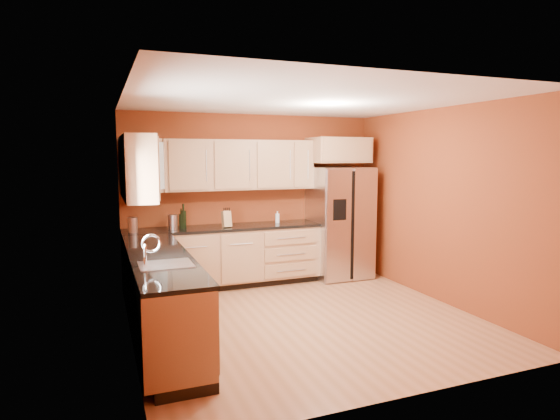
% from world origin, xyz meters
% --- Properties ---
extents(floor, '(4.00, 4.00, 0.00)m').
position_xyz_m(floor, '(0.00, 0.00, 0.00)').
color(floor, '#9D633C').
rests_on(floor, ground).
extents(ceiling, '(4.00, 4.00, 0.00)m').
position_xyz_m(ceiling, '(0.00, 0.00, 2.60)').
color(ceiling, silver).
rests_on(ceiling, wall_back).
extents(wall_back, '(4.00, 0.04, 2.60)m').
position_xyz_m(wall_back, '(0.00, 2.00, 1.30)').
color(wall_back, maroon).
rests_on(wall_back, floor).
extents(wall_front, '(4.00, 0.04, 2.60)m').
position_xyz_m(wall_front, '(0.00, -2.00, 1.30)').
color(wall_front, maroon).
rests_on(wall_front, floor).
extents(wall_left, '(0.04, 4.00, 2.60)m').
position_xyz_m(wall_left, '(-2.00, 0.00, 1.30)').
color(wall_left, maroon).
rests_on(wall_left, floor).
extents(wall_right, '(0.04, 4.00, 2.60)m').
position_xyz_m(wall_right, '(2.00, 0.00, 1.30)').
color(wall_right, maroon).
rests_on(wall_right, floor).
extents(base_cabinets_back, '(2.90, 0.60, 0.88)m').
position_xyz_m(base_cabinets_back, '(-0.55, 1.70, 0.44)').
color(base_cabinets_back, '#A87851').
rests_on(base_cabinets_back, floor).
extents(base_cabinets_left, '(0.60, 2.80, 0.88)m').
position_xyz_m(base_cabinets_left, '(-1.70, 0.00, 0.44)').
color(base_cabinets_left, '#A87851').
rests_on(base_cabinets_left, floor).
extents(countertop_back, '(2.90, 0.62, 0.04)m').
position_xyz_m(countertop_back, '(-0.55, 1.69, 0.90)').
color(countertop_back, black).
rests_on(countertop_back, base_cabinets_back).
extents(countertop_left, '(0.62, 2.80, 0.04)m').
position_xyz_m(countertop_left, '(-1.69, 0.00, 0.90)').
color(countertop_left, black).
rests_on(countertop_left, base_cabinets_left).
extents(upper_cabinets_back, '(2.30, 0.33, 0.75)m').
position_xyz_m(upper_cabinets_back, '(-0.25, 1.83, 1.83)').
color(upper_cabinets_back, '#A87851').
rests_on(upper_cabinets_back, wall_back).
extents(upper_cabinets_left, '(0.33, 1.35, 0.75)m').
position_xyz_m(upper_cabinets_left, '(-1.83, 0.72, 1.83)').
color(upper_cabinets_left, '#A87851').
rests_on(upper_cabinets_left, wall_left).
extents(corner_upper_cabinet, '(0.67, 0.67, 0.75)m').
position_xyz_m(corner_upper_cabinet, '(-1.67, 1.67, 1.83)').
color(corner_upper_cabinet, '#A87851').
rests_on(corner_upper_cabinet, wall_back).
extents(over_fridge_cabinet, '(0.92, 0.60, 0.40)m').
position_xyz_m(over_fridge_cabinet, '(1.35, 1.70, 2.05)').
color(over_fridge_cabinet, '#A87851').
rests_on(over_fridge_cabinet, wall_back).
extents(refrigerator, '(0.90, 0.75, 1.78)m').
position_xyz_m(refrigerator, '(1.35, 1.62, 0.89)').
color(refrigerator, '#BDBCC2').
rests_on(refrigerator, floor).
extents(window, '(0.03, 0.90, 1.00)m').
position_xyz_m(window, '(-1.98, -0.50, 1.55)').
color(window, white).
rests_on(window, wall_left).
extents(sink_faucet, '(0.50, 0.42, 0.30)m').
position_xyz_m(sink_faucet, '(-1.69, -0.50, 1.07)').
color(sink_faucet, white).
rests_on(sink_faucet, countertop_left).
extents(canister_left, '(0.16, 0.16, 0.21)m').
position_xyz_m(canister_left, '(-1.85, 1.62, 1.02)').
color(canister_left, '#BDBCC2').
rests_on(canister_left, countertop_back).
extents(canister_right, '(0.13, 0.13, 0.21)m').
position_xyz_m(canister_right, '(-1.30, 1.68, 1.03)').
color(canister_right, '#BDBCC2').
rests_on(canister_right, countertop_back).
extents(wine_bottle_a, '(0.08, 0.08, 0.36)m').
position_xyz_m(wine_bottle_a, '(-1.14, 1.73, 1.10)').
color(wine_bottle_a, black).
rests_on(wine_bottle_a, countertop_back).
extents(wine_bottle_b, '(0.07, 0.07, 0.29)m').
position_xyz_m(wine_bottle_b, '(-1.17, 1.72, 1.06)').
color(wine_bottle_b, black).
rests_on(wine_bottle_b, countertop_back).
extents(knife_block, '(0.13, 0.12, 0.24)m').
position_xyz_m(knife_block, '(-0.53, 1.61, 1.04)').
color(knife_block, tan).
rests_on(knife_block, countertop_back).
extents(soap_dispenser, '(0.07, 0.07, 0.18)m').
position_xyz_m(soap_dispenser, '(0.32, 1.74, 1.01)').
color(soap_dispenser, white).
rests_on(soap_dispenser, countertop_back).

